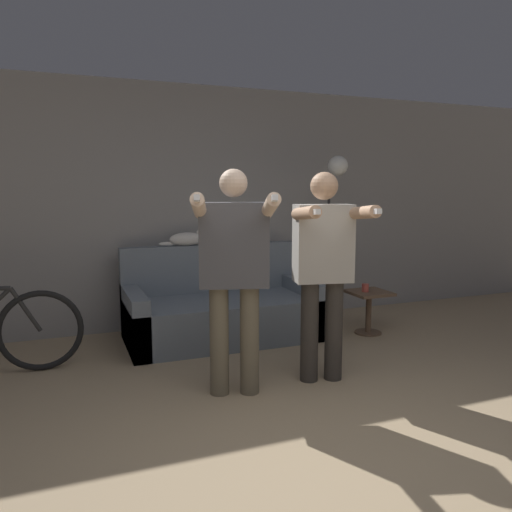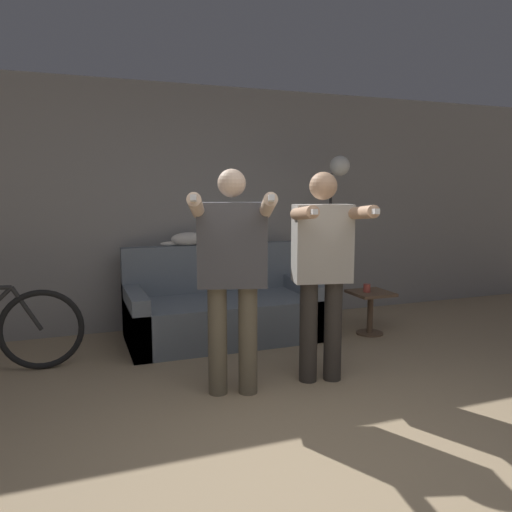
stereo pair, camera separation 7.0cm
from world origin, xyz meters
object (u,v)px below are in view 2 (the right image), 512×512
at_px(cat, 189,238).
at_px(person_left, 232,265).
at_px(person_right, 323,262).
at_px(side_table, 370,304).
at_px(couch, 223,311).
at_px(floor_lamp, 331,193).
at_px(cup, 367,288).

bearing_deg(cat, person_left, -92.80).
bearing_deg(person_right, side_table, 53.83).
bearing_deg(person_right, couch, 117.77).
height_order(floor_lamp, side_table, floor_lamp).
relative_size(couch, side_table, 4.24).
bearing_deg(side_table, person_left, -151.90).
height_order(person_left, floor_lamp, floor_lamp).
relative_size(floor_lamp, cup, 22.11).
height_order(side_table, cup, cup).
height_order(couch, person_right, person_right).
height_order(person_right, floor_lamp, floor_lamp).
distance_m(floor_lamp, side_table, 1.23).
relative_size(couch, floor_lamp, 1.03).
bearing_deg(couch, side_table, -15.77).
height_order(couch, cat, cat).
height_order(couch, side_table, couch).
relative_size(person_right, cup, 19.50).
distance_m(side_table, cup, 0.18).
height_order(person_left, cat, person_left).
bearing_deg(cat, floor_lamp, -15.70).
distance_m(person_left, side_table, 2.15).
xyz_separation_m(cat, side_table, (1.72, -0.77, -0.67)).
distance_m(person_left, cup, 2.06).
bearing_deg(cat, side_table, -24.04).
xyz_separation_m(cat, cup, (1.67, -0.77, -0.50)).
height_order(person_right, side_table, person_right).
bearing_deg(cup, person_left, -151.29).
xyz_separation_m(cat, floor_lamp, (1.44, -0.40, 0.46)).
bearing_deg(cat, cup, -24.76).
xyz_separation_m(side_table, cup, (-0.05, -0.00, 0.17)).
distance_m(floor_lamp, cup, 1.06).
bearing_deg(person_left, cat, 104.40).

